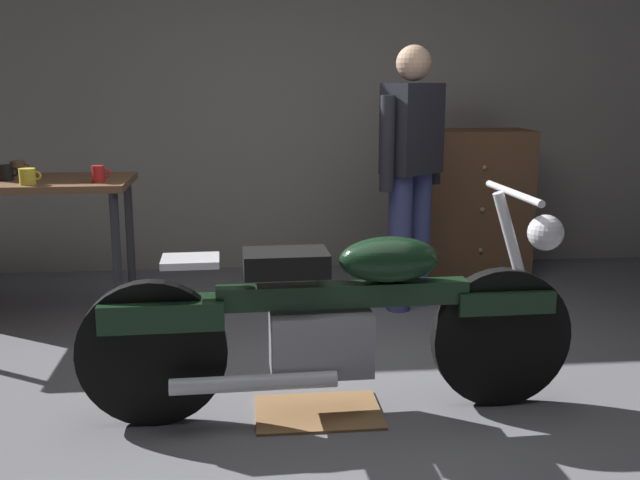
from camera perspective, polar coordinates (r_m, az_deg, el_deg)
The scene contains 11 objects.
ground_plane at distance 3.43m, azimuth 1.37°, elevation -13.18°, with size 12.00×12.00×0.00m, color slate.
back_wall at distance 5.89m, azimuth -2.11°, elevation 12.96°, with size 8.00×0.12×3.10m, color gray.
workbench at distance 4.66m, azimuth -22.05°, elevation 2.89°, with size 1.30×0.64×0.90m.
motorcycle at distance 3.29m, azimuth 1.21°, elevation -5.86°, with size 2.19×0.60×1.00m.
person_standing at distance 4.80m, azimuth 6.94°, elevation 5.59°, with size 0.46×0.41×1.67m.
wooden_dresser at distance 5.71m, azimuth 11.52°, elevation 2.67°, with size 0.80×0.47×1.10m.
drip_tray at distance 3.45m, azimuth -0.14°, elevation -12.92°, with size 0.56×0.40×0.01m, color olive.
mug_yellow_tall at distance 4.40m, azimuth -21.29°, elevation 4.51°, with size 0.12×0.09×0.09m.
mug_black_matte at distance 4.62m, azimuth -22.67°, elevation 4.73°, with size 0.10×0.07×0.09m.
mug_red_diner at distance 4.36m, azimuth -16.43°, elevation 4.83°, with size 0.10×0.07×0.10m.
mug_brown_stoneware at distance 4.83m, azimuth -21.94°, elevation 5.07°, with size 0.12×0.08×0.09m.
Camera 1 is at (-0.40, -3.07, 1.47)m, focal length 42.18 mm.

